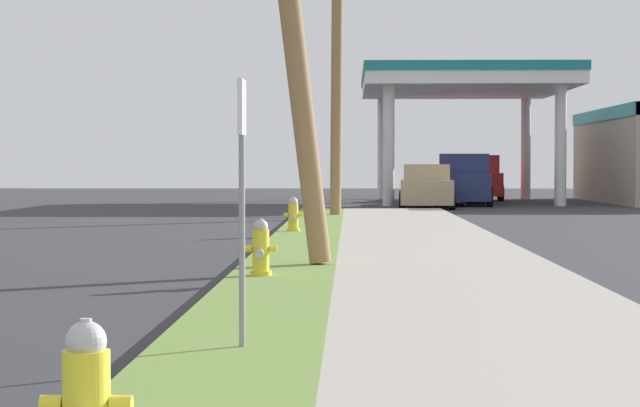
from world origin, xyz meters
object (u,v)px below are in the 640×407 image
object	(u,v)px
utility_pole_background	(337,71)
truck_red_at_forecourt	(473,179)
fire_hydrant_fourth	(309,202)
truck_navy_on_apron	(465,181)
fire_hydrant_third	(293,216)
street_sign_post	(242,156)
fire_hydrant_second	(261,251)
car_tan_by_near_pump	(426,188)

from	to	relation	value
utility_pole_background	truck_red_at_forecourt	world-z (taller)	utility_pole_background
fire_hydrant_fourth	truck_navy_on_apron	size ratio (longest dim) A/B	0.13
truck_navy_on_apron	fire_hydrant_third	bearing A→B (deg)	-105.08
street_sign_post	truck_navy_on_apron	world-z (taller)	street_sign_post
street_sign_post	truck_red_at_forecourt	distance (m)	45.61
fire_hydrant_third	street_sign_post	distance (m)	17.17
fire_hydrant_third	truck_red_at_forecourt	xyz separation A→B (m)	(6.67, 28.04, 0.47)
fire_hydrant_second	truck_red_at_forecourt	bearing A→B (deg)	80.38
fire_hydrant_second	truck_red_at_forecourt	size ratio (longest dim) A/B	0.14
fire_hydrant_fourth	fire_hydrant_second	bearing A→B (deg)	-89.78
street_sign_post	truck_navy_on_apron	distance (m)	38.46
fire_hydrant_fourth	truck_navy_on_apron	distance (m)	12.06
truck_navy_on_apron	street_sign_post	bearing A→B (deg)	-97.87
truck_navy_on_apron	car_tan_by_near_pump	bearing A→B (deg)	-115.96
truck_red_at_forecourt	fire_hydrant_third	bearing A→B (deg)	-103.37
fire_hydrant_second	truck_navy_on_apron	xyz separation A→B (m)	(5.57, 31.80, 0.47)
utility_pole_background	truck_red_at_forecourt	distance (m)	20.37
fire_hydrant_second	fire_hydrant_fourth	distance (m)	21.16
fire_hydrant_third	car_tan_by_near_pump	xyz separation A→B (m)	(3.96, 17.50, 0.28)
fire_hydrant_fourth	street_sign_post	world-z (taller)	street_sign_post
truck_red_at_forecourt	truck_navy_on_apron	xyz separation A→B (m)	(-1.02, -7.08, 0.00)
truck_navy_on_apron	fire_hydrant_second	bearing A→B (deg)	-99.94
car_tan_by_near_pump	truck_navy_on_apron	bearing A→B (deg)	64.04
street_sign_post	car_tan_by_near_pump	xyz separation A→B (m)	(3.58, 34.63, -0.91)
utility_pole_background	fire_hydrant_third	bearing A→B (deg)	-95.47
truck_red_at_forecourt	truck_navy_on_apron	world-z (taller)	same
street_sign_post	utility_pole_background	bearing A→B (deg)	88.98
fire_hydrant_third	fire_hydrant_fourth	distance (m)	10.33
fire_hydrant_second	street_sign_post	bearing A→B (deg)	-87.20
truck_red_at_forecourt	fire_hydrant_second	bearing A→B (deg)	-99.62
fire_hydrant_fourth	utility_pole_background	size ratio (longest dim) A/B	0.09
fire_hydrant_second	fire_hydrant_fourth	xyz separation A→B (m)	(-0.08, 21.16, 0.00)
utility_pole_background	truck_red_at_forecourt	bearing A→B (deg)	73.16
truck_red_at_forecourt	truck_navy_on_apron	distance (m)	7.15
fire_hydrant_second	fire_hydrant_fourth	size ratio (longest dim) A/B	1.00
truck_navy_on_apron	truck_red_at_forecourt	bearing A→B (deg)	81.82
utility_pole_background	street_sign_post	world-z (taller)	utility_pole_background
fire_hydrant_third	truck_red_at_forecourt	size ratio (longest dim) A/B	0.14
fire_hydrant_second	utility_pole_background	size ratio (longest dim) A/B	0.09
fire_hydrant_third	car_tan_by_near_pump	size ratio (longest dim) A/B	0.16
fire_hydrant_third	street_sign_post	bearing A→B (deg)	-88.72
fire_hydrant_fourth	truck_red_at_forecourt	world-z (taller)	truck_red_at_forecourt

